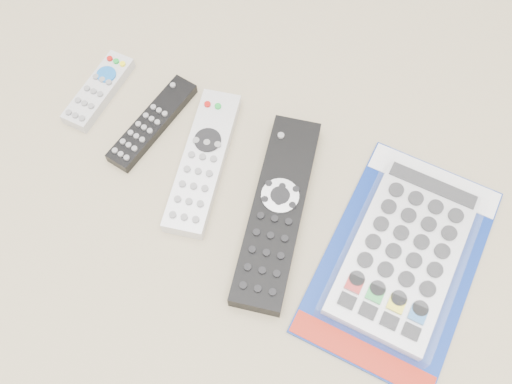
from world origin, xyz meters
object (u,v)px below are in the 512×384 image
at_px(jumbo_remote_packaged, 404,253).
at_px(remote_small_grey, 99,91).
at_px(remote_slim_black, 152,123).
at_px(remote_silver_dvd, 203,161).
at_px(remote_large_black, 277,211).

bearing_deg(jumbo_remote_packaged, remote_small_grey, 175.54).
height_order(remote_slim_black, jumbo_remote_packaged, jumbo_remote_packaged).
height_order(remote_silver_dvd, jumbo_remote_packaged, jumbo_remote_packaged).
relative_size(remote_small_grey, jumbo_remote_packaged, 0.44).
height_order(remote_slim_black, remote_large_black, remote_large_black).
distance_m(remote_large_black, jumbo_remote_packaged, 0.16).
xyz_separation_m(remote_small_grey, remote_large_black, (0.30, -0.07, 0.00)).
xyz_separation_m(remote_slim_black, remote_large_black, (0.21, -0.05, 0.00)).
relative_size(remote_slim_black, remote_large_black, 0.60).
xyz_separation_m(remote_small_grey, remote_slim_black, (0.09, -0.02, -0.00)).
distance_m(remote_silver_dvd, jumbo_remote_packaged, 0.28).
xyz_separation_m(remote_large_black, jumbo_remote_packaged, (0.16, 0.01, 0.00)).
relative_size(remote_slim_black, jumbo_remote_packaged, 0.55).
height_order(remote_silver_dvd, remote_large_black, remote_large_black).
bearing_deg(remote_small_grey, remote_large_black, -10.69).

